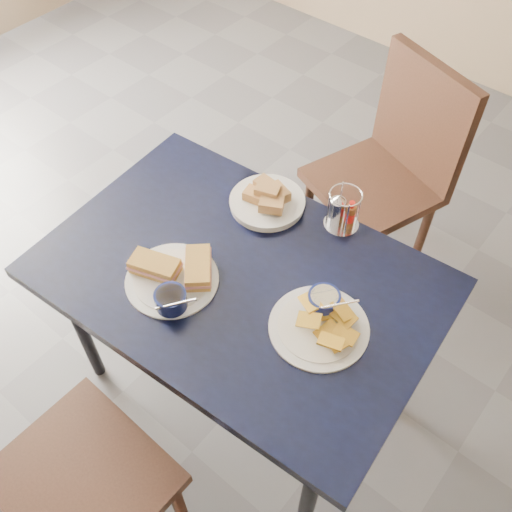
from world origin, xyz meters
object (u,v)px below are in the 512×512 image
Objects in this scene: chair_near at (42,501)px; chair_far at (387,159)px; bread_basket at (267,200)px; condiment_caddy at (342,211)px; plantain_plate at (322,318)px; sandwich_plate at (174,277)px; dining_table at (240,288)px.

chair_near reaches higher than chair_far.
bread_basket is 1.75× the size of condiment_caddy.
plantain_plate is 2.01× the size of condiment_caddy.
sandwich_plate is 1.10× the size of plantain_plate.
condiment_caddy is (0.13, 1.11, 0.25)m from chair_near.
sandwich_plate reaches higher than bread_basket.
chair_near reaches higher than plantain_plate.
plantain_plate is 0.46m from bread_basket.
bread_basket is at bearing 95.40° from chair_near.
chair_near reaches higher than dining_table.
chair_near is at bearing -91.19° from dining_table.
chair_near reaches higher than condiment_caddy.
chair_near is at bearing -89.59° from chair_far.
bread_basket is at bearing 88.57° from sandwich_plate.
dining_table is 4.42× the size of plantain_plate.
chair_near is 4.04× the size of bread_basket.
chair_far is 1.10m from sandwich_plate.
condiment_caddy is (0.23, 0.08, 0.03)m from bread_basket.
dining_table is 0.94m from chair_far.
bread_basket reaches higher than dining_table.
chair_near is 0.67m from sandwich_plate.
plantain_plate is (0.28, 0.02, 0.09)m from dining_table.
sandwich_plate and plantain_plate have the same top height.
chair_near is 3.52× the size of plantain_plate.
sandwich_plate is 2.21× the size of condiment_caddy.
chair_near is at bearing -80.13° from sandwich_plate.
condiment_caddy is (0.14, -0.58, 0.26)m from chair_far.
bread_basket is (-0.11, 0.27, 0.10)m from dining_table.
chair_near is 1.06m from bread_basket.
dining_table is at bearing -88.29° from chair_far.
chair_far is (-0.01, 1.69, -0.01)m from chair_near.
chair_near is 1.15m from condiment_caddy.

